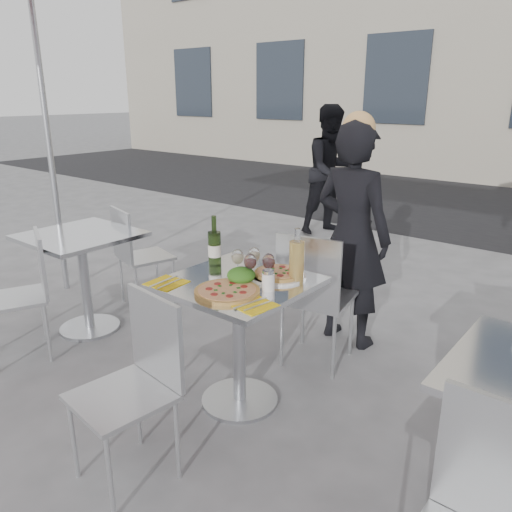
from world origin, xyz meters
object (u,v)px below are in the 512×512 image
Objects in this scene: salad_plate at (241,277)px; wine_bottle at (215,247)px; pedestrian_a at (332,171)px; napkin_right at (254,305)px; side_table_left at (83,262)px; napkin_left at (166,283)px; side_chair_lfar at (135,249)px; pizza_near at (227,291)px; woman_diner at (352,236)px; chair_far at (313,290)px; wineglass_red_a at (250,262)px; main_table at (239,317)px; pizza_far at (278,274)px; carafe at (297,260)px; chair_near at (138,374)px; sugar_shaker at (268,280)px; wineglass_red_b at (269,262)px; side_chair_lnear at (27,285)px; wineglass_white_b at (254,256)px; wineglass_white_a at (238,258)px.

wine_bottle is (-0.31, 0.12, 0.08)m from salad_plate.
pedestrian_a is 4.16m from napkin_right.
side_table_left is 1.28m from wine_bottle.
salad_plate reaches higher than napkin_left.
side_chair_lfar is (-0.06, 0.51, -0.04)m from side_table_left.
pizza_near is at bearing 172.87° from side_chair_lfar.
woman_diner is 1.10m from salad_plate.
wineglass_red_a is at bearing 74.98° from chair_far.
salad_plate reaches higher than main_table.
pizza_near is 0.36m from pizza_far.
chair_near is at bearing -105.78° from carafe.
side_chair_lfar is 2.85× the size of wine_bottle.
wineglass_red_b is at bearing 126.62° from sugar_shaker.
chair_far is at bearing 61.96° from napkin_left.
side_chair_lnear is 5.37× the size of wineglass_white_b.
pizza_far is 1.45× the size of napkin_right.
wine_bottle is 0.39m from napkin_left.
wineglass_red_b is at bearing 86.77° from chair_near.
salad_plate is at bearing 93.49° from chair_near.
side_chair_lfar is 1.76m from woman_diner.
carafe is at bearing 8.88° from wine_bottle.
wineglass_red_b is at bearing 82.79° from chair_far.
side_table_left is at bearing 180.00° from main_table.
side_chair_lfar is 3.05m from pedestrian_a.
woman_diner is 5.25× the size of wine_bottle.
pedestrian_a is (0.02, 3.04, 0.30)m from side_chair_lfar.
wineglass_red_a reaches higher than main_table.
side_chair_lfar is 1.65m from wineglass_white_b.
wine_bottle reaches higher than wineglass_red_b.
wine_bottle is 0.24m from wineglass_white_a.
chair_near reaches higher than side_chair_lfar.
side_chair_lfar is (-1.56, 0.51, -0.04)m from main_table.
chair_near is 0.80m from wineglass_red_a.
wineglass_red_a reaches higher than chair_far.
chair_near reaches higher than side_table_left.
wineglass_white_a is 1.00× the size of wineglass_red_a.
chair_far is 4.11× the size of salad_plate.
wineglass_red_b is (0.10, 0.11, 0.07)m from salad_plate.
wine_bottle is at bearing 178.00° from side_chair_lfar.
main_table is 1.64m from side_chair_lfar.
chair_far is 2.74× the size of pizza_near.
chair_far reaches higher than side_table_left.
napkin_left is (-0.27, 0.42, 0.24)m from chair_near.
chair_far is 0.96m from napkin_left.
pedestrian_a is 5.38× the size of wine_bottle.
chair_far is at bearing 86.14° from wineglass_red_a.
wine_bottle reaches higher than chair_far.
side_table_left is 2.59× the size of carafe.
chair_far is (0.10, 0.59, -0.00)m from main_table.
wineglass_red_a is at bearing -10.13° from wineglass_white_a.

